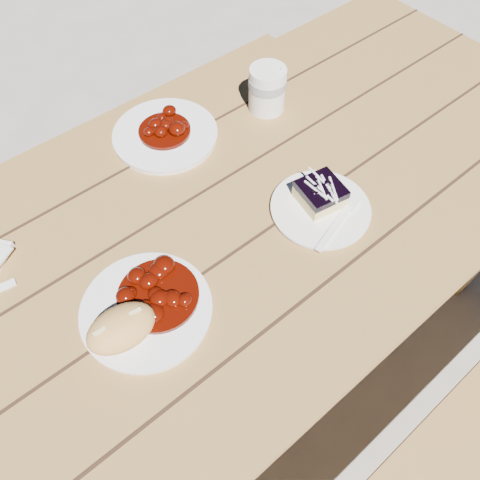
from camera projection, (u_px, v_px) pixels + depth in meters
ground at (212, 367)px, 1.54m from camera, size 60.00×60.00×0.00m
picnic_table at (198, 278)px, 1.05m from camera, size 2.00×1.55×0.75m
main_plate at (147, 310)px, 0.82m from camera, size 0.23×0.23×0.02m
goulash_stew at (157, 291)px, 0.81m from camera, size 0.15×0.15×0.04m
bread_roll at (121, 328)px, 0.76m from camera, size 0.13×0.09×0.06m
dessert_plate at (320, 209)px, 0.95m from camera, size 0.20×0.20×0.01m
blueberry_cake at (320, 193)px, 0.94m from camera, size 0.09×0.09×0.05m
fork_dessert at (334, 229)px, 0.92m from camera, size 0.16×0.07×0.00m
coffee_cup at (267, 89)px, 1.09m from camera, size 0.09×0.09×0.11m
second_plate at (165, 135)px, 1.07m from camera, size 0.23×0.23×0.02m
second_stew at (164, 126)px, 1.05m from camera, size 0.12×0.12×0.04m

